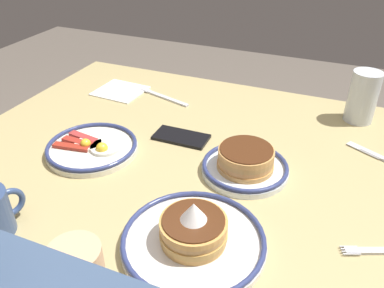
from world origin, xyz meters
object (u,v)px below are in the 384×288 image
(plate_near_main, at_px, (245,163))
(paper_napkin, at_px, (120,91))
(drinking_glass, at_px, (362,99))
(cell_phone, at_px, (181,137))
(fork_far, at_px, (164,97))
(plate_center_pancakes, at_px, (92,147))
(plate_far_companion, at_px, (193,237))

(plate_near_main, xyz_separation_m, paper_napkin, (0.50, -0.28, -0.02))
(plate_near_main, bearing_deg, drinking_glass, -121.63)
(cell_phone, distance_m, fork_far, 0.26)
(plate_center_pancakes, xyz_separation_m, paper_napkin, (0.13, -0.34, -0.01))
(plate_center_pancakes, xyz_separation_m, cell_phone, (-0.18, -0.14, -0.01))
(plate_near_main, xyz_separation_m, drinking_glass, (-0.23, -0.37, 0.04))
(plate_near_main, relative_size, drinking_glass, 1.38)
(cell_phone, distance_m, paper_napkin, 0.36)
(plate_near_main, distance_m, paper_napkin, 0.58)
(plate_far_companion, bearing_deg, plate_near_main, -95.02)
(plate_far_companion, bearing_deg, fork_far, -58.90)
(drinking_glass, bearing_deg, plate_far_companion, 68.23)
(plate_near_main, relative_size, plate_far_companion, 0.76)
(plate_center_pancakes, relative_size, fork_far, 1.17)
(fork_far, bearing_deg, plate_near_main, 140.68)
(drinking_glass, bearing_deg, plate_center_pancakes, 35.66)
(cell_phone, xyz_separation_m, fork_far, (0.15, -0.21, -0.00))
(plate_far_companion, distance_m, drinking_glass, 0.68)
(drinking_glass, bearing_deg, plate_near_main, 58.37)
(plate_near_main, bearing_deg, plate_center_pancakes, 9.62)
(plate_far_companion, bearing_deg, plate_center_pancakes, -28.60)
(cell_phone, bearing_deg, plate_center_pancakes, 38.59)
(plate_far_companion, height_order, fork_far, plate_far_companion)
(drinking_glass, relative_size, fork_far, 0.76)
(plate_far_companion, bearing_deg, paper_napkin, -47.88)
(plate_far_companion, height_order, drinking_glass, drinking_glass)
(plate_center_pancakes, height_order, fork_far, plate_center_pancakes)
(cell_phone, relative_size, fork_far, 0.75)
(drinking_glass, relative_size, cell_phone, 1.01)
(drinking_glass, xyz_separation_m, cell_phone, (0.43, 0.29, -0.06))
(drinking_glass, distance_m, fork_far, 0.59)
(plate_near_main, xyz_separation_m, fork_far, (0.35, -0.29, -0.02))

